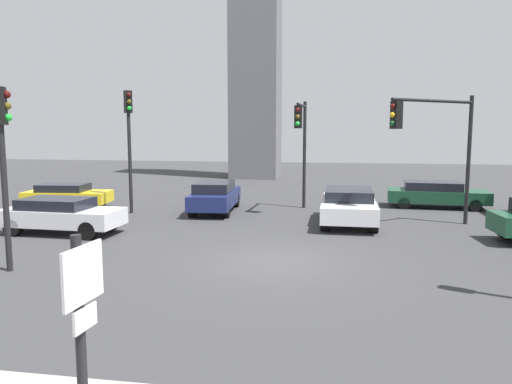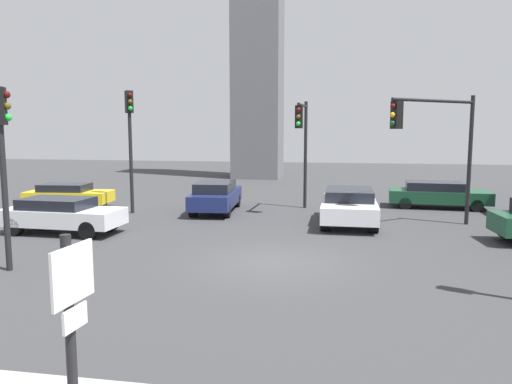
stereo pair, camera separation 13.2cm
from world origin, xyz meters
name	(u,v)px [view 1 (the left image)]	position (x,y,z in m)	size (l,w,h in m)	color
ground_plane	(275,262)	(0.00, 0.00, 0.00)	(87.08, 87.08, 0.00)	#38383A
direction_sign	(83,348)	(-0.56, -9.94, 1.83)	(0.15, 0.62, 2.77)	black
traffic_light_0	(129,129)	(-7.67, 7.27, 3.88)	(0.45, 0.48, 5.61)	black
traffic_light_1	(3,144)	(-7.09, -2.14, 3.49)	(0.49, 0.42, 5.00)	black
traffic_light_2	(435,132)	(5.40, 5.75, 3.77)	(3.53, 3.00, 5.22)	black
traffic_light_4	(302,134)	(0.06, 9.01, 3.68)	(0.37, 2.80, 5.21)	black
car_0	(61,214)	(-8.40, 2.59, 0.73)	(4.50, 1.98, 1.33)	silver
car_2	(349,205)	(2.23, 6.40, 0.77)	(2.17, 4.79, 1.42)	silver
car_3	(215,196)	(-3.92, 8.25, 0.77)	(2.11, 4.62, 1.45)	navy
car_4	(67,195)	(-11.39, 8.08, 0.66)	(4.18, 2.07, 1.21)	yellow
car_5	(436,194)	(6.60, 11.35, 0.69)	(4.90, 2.27, 1.30)	#19472D
skyline_tower	(256,21)	(-4.82, 25.09, 12.22)	(3.72, 3.72, 24.45)	slate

